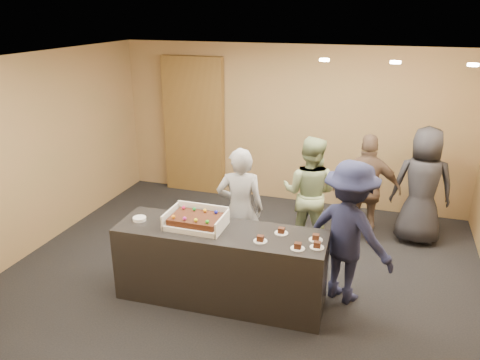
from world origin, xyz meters
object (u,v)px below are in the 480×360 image
(person_dark_suit, at_px, (422,186))
(serving_counter, at_px, (221,265))
(person_server_grey, at_px, (240,210))
(cake_box, at_px, (197,222))
(person_sage_man, at_px, (309,193))
(sheet_cake, at_px, (196,219))
(person_brown_extra, at_px, (367,189))
(storage_cabinet, at_px, (194,126))
(plate_stack, at_px, (139,219))
(person_navy_man, at_px, (349,232))

(person_dark_suit, bearing_deg, serving_counter, 40.70)
(person_server_grey, bearing_deg, serving_counter, 75.93)
(cake_box, xyz_separation_m, person_sage_man, (1.01, 1.61, -0.13))
(sheet_cake, distance_m, person_server_grey, 0.83)
(person_brown_extra, distance_m, person_dark_suit, 0.79)
(person_sage_man, relative_size, person_brown_extra, 1.01)
(sheet_cake, relative_size, person_sage_man, 0.34)
(storage_cabinet, bearing_deg, person_dark_suit, -12.90)
(storage_cabinet, distance_m, person_server_grey, 2.95)
(cake_box, height_order, sheet_cake, cake_box)
(storage_cabinet, height_order, cake_box, storage_cabinet)
(person_dark_suit, bearing_deg, storage_cabinet, -17.78)
(plate_stack, distance_m, person_dark_suit, 3.97)
(plate_stack, bearing_deg, storage_cabinet, 101.98)
(person_server_grey, height_order, person_brown_extra, person_server_grey)
(person_brown_extra, bearing_deg, person_dark_suit, -167.92)
(cake_box, bearing_deg, sheet_cake, -90.89)
(storage_cabinet, relative_size, person_navy_man, 1.45)
(serving_counter, height_order, person_sage_man, person_sage_man)
(serving_counter, height_order, sheet_cake, sheet_cake)
(plate_stack, xyz_separation_m, person_server_grey, (0.98, 0.82, -0.10))
(person_sage_man, bearing_deg, cake_box, 64.03)
(serving_counter, relative_size, person_brown_extra, 1.49)
(sheet_cake, height_order, person_dark_suit, person_dark_suit)
(sheet_cake, bearing_deg, person_server_grey, 69.82)
(person_sage_man, relative_size, person_navy_man, 0.96)
(person_navy_man, bearing_deg, plate_stack, 38.53)
(storage_cabinet, bearing_deg, plate_stack, -78.02)
(serving_counter, distance_m, person_brown_extra, 2.54)
(plate_stack, height_order, person_navy_man, person_navy_man)
(person_brown_extra, bearing_deg, person_navy_man, 81.10)
(person_server_grey, relative_size, person_sage_man, 1.01)
(storage_cabinet, height_order, sheet_cake, storage_cabinet)
(serving_counter, distance_m, person_server_grey, 0.85)
(person_server_grey, height_order, person_dark_suit, person_dark_suit)
(cake_box, distance_m, person_brown_extra, 2.68)
(sheet_cake, distance_m, person_navy_man, 1.74)
(storage_cabinet, distance_m, cake_box, 3.44)
(sheet_cake, xyz_separation_m, person_dark_suit, (2.52, 2.27, -0.13))
(person_navy_man, height_order, person_brown_extra, person_navy_man)
(serving_counter, height_order, person_dark_suit, person_dark_suit)
(serving_counter, height_order, cake_box, cake_box)
(serving_counter, xyz_separation_m, person_server_grey, (-0.01, 0.76, 0.37))
(sheet_cake, bearing_deg, plate_stack, -175.85)
(cake_box, bearing_deg, person_dark_suit, 41.75)
(person_server_grey, xyz_separation_m, person_sage_man, (0.73, 0.87, -0.01))
(storage_cabinet, xyz_separation_m, sheet_cake, (1.38, -3.16, -0.23))
(storage_cabinet, bearing_deg, person_brown_extra, -19.68)
(plate_stack, relative_size, person_navy_man, 0.09)
(serving_counter, distance_m, person_dark_suit, 3.21)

